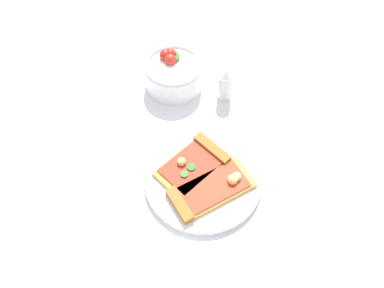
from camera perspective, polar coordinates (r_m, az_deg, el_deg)
name	(u,v)px	position (r m, az deg, el deg)	size (l,w,h in m)	color
ground_plane	(205,174)	(0.80, 1.84, -4.12)	(2.40, 2.40, 0.00)	silver
plate	(203,180)	(0.79, 1.52, -4.91)	(0.22, 0.22, 0.01)	silver
pizza_slice_near	(209,190)	(0.76, 2.39, -6.36)	(0.10, 0.16, 0.03)	gold
pizza_slice_far	(196,163)	(0.79, 0.49, -2.61)	(0.09, 0.14, 0.02)	gold
salad_bowl	(174,73)	(0.92, -2.55, 9.68)	(0.13, 0.13, 0.08)	white
soda_glass	(159,279)	(0.67, -4.61, -18.07)	(0.08, 0.08, 0.11)	silver
pepper_shaker	(225,85)	(0.90, 4.55, 8.14)	(0.03, 0.03, 0.08)	silver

